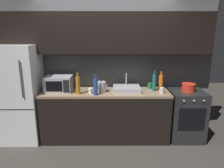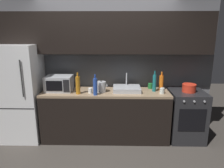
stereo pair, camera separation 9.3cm
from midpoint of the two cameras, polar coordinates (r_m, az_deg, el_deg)
The scene contains 16 objects.
ground_plane at distance 3.29m, azimuth -2.97°, elevation -21.92°, with size 10.00×10.00×0.00m, color #3D3833.
back_wall at distance 3.86m, azimuth -2.47°, elevation 8.52°, with size 3.98×0.44×2.50m.
counter_run at distance 3.85m, azimuth -2.45°, elevation -8.45°, with size 2.24×0.60×0.90m.
refrigerator at distance 4.06m, azimuth -24.26°, elevation -2.41°, with size 0.68×0.69×1.72m.
oven_range at distance 4.07m, azimuth 18.82°, elevation -7.97°, with size 0.60×0.62×0.90m.
microwave at distance 3.80m, azimuth -15.01°, elevation 0.06°, with size 0.46×0.35×0.27m.
sink_basin at distance 3.72m, azimuth 3.30°, elevation -1.27°, with size 0.48×0.38×0.30m.
kettle at distance 3.63m, azimuth -3.66°, elevation -0.80°, with size 0.19×0.16×0.21m.
wine_bottle_orange at distance 3.88m, azimuth 12.52°, elevation 0.51°, with size 0.08×0.08×0.33m.
wine_bottle_teal at distance 3.74m, azimuth 10.75°, elevation 0.39°, with size 0.07×0.07×0.37m.
wine_bottle_blue at distance 3.46m, azimuth -5.28°, elevation -0.72°, with size 0.07×0.07×0.35m.
wine_bottle_amber at distance 3.55m, azimuth -10.02°, elevation -0.35°, with size 0.08×0.08×0.37m.
mug_green at distance 3.94m, azimuth 9.65°, elevation -0.45°, with size 0.09×0.09×0.10m, color #1E6B2D.
mug_white at distance 3.58m, azimuth -6.64°, elevation -1.87°, with size 0.07×0.07×0.09m, color silver.
mug_clear at distance 3.67m, azimuth 12.79°, elevation -1.73°, with size 0.08×0.08×0.10m, color silver.
cooking_pot at distance 3.91m, azimuth 19.50°, elevation -0.88°, with size 0.24×0.24×0.14m.
Camera 1 is at (0.10, -2.64, 1.96)m, focal length 33.46 mm.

